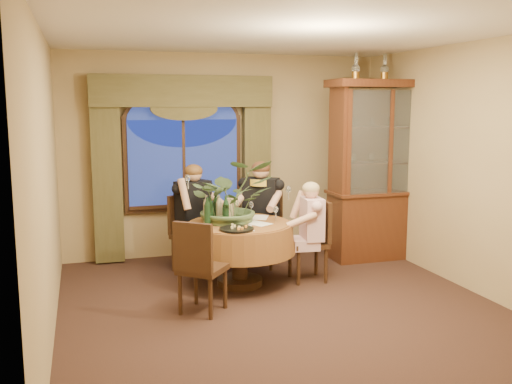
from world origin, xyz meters
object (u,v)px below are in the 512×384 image
object	(u,v)px
chair_front_left	(203,266)
olive_bowl	(244,222)
wine_bottle_2	(219,209)
wine_bottle_3	(226,211)
oil_lamp_center	(385,67)
centerpiece_plant	(231,168)
dining_table	(240,254)
wine_bottle_0	(210,210)
oil_lamp_right	(413,67)
person_pink	(312,232)
wine_bottle_1	(206,209)
china_cabinet	(381,170)
stoneware_vase	(229,210)
oil_lamp_left	(356,66)
chair_back_right	(262,230)
chair_right	(308,241)
person_back	(193,217)
chair_back	(192,234)
wine_bottle_4	(216,208)
wine_bottle_5	(207,212)
person_scarf	(261,214)

from	to	relation	value
chair_front_left	olive_bowl	distance (m)	0.95
wine_bottle_2	wine_bottle_3	distance (m)	0.12
oil_lamp_center	centerpiece_plant	distance (m)	2.62
dining_table	wine_bottle_0	bearing A→B (deg)	179.80
oil_lamp_right	person_pink	bearing A→B (deg)	-156.99
wine_bottle_1	oil_lamp_center	bearing A→B (deg)	12.51
wine_bottle_3	olive_bowl	bearing A→B (deg)	1.22
oil_lamp_center	wine_bottle_0	bearing A→B (deg)	-165.93
olive_bowl	chair_front_left	bearing A→B (deg)	-133.78
china_cabinet	wine_bottle_2	xyz separation A→B (m)	(-2.42, -0.60, -0.30)
oil_lamp_right	stoneware_vase	bearing A→B (deg)	-169.06
oil_lamp_left	wine_bottle_3	bearing A→B (deg)	-159.79
chair_back_right	centerpiece_plant	xyz separation A→B (m)	(-0.57, -0.57, 0.89)
chair_right	chair_back_right	distance (m)	0.82
chair_right	china_cabinet	bearing A→B (deg)	-59.32
oil_lamp_center	oil_lamp_right	xyz separation A→B (m)	(0.42, 0.00, 0.00)
person_pink	china_cabinet	bearing A→B (deg)	-53.75
oil_lamp_left	person_back	bearing A→B (deg)	175.38
chair_back	wine_bottle_3	distance (m)	0.95
wine_bottle_3	wine_bottle_2	bearing A→B (deg)	116.47
dining_table	oil_lamp_right	world-z (taller)	oil_lamp_right
wine_bottle_4	wine_bottle_0	bearing A→B (deg)	-124.05
china_cabinet	oil_lamp_center	distance (m)	1.38
dining_table	stoneware_vase	size ratio (longest dim) A/B	4.78
person_pink	person_back	xyz separation A→B (m)	(-1.25, 0.91, 0.08)
chair_back	wine_bottle_4	world-z (taller)	wine_bottle_4
person_back	wine_bottle_1	world-z (taller)	person_back
oil_lamp_right	chair_back_right	size ratio (longest dim) A/B	0.35
chair_back	chair_front_left	world-z (taller)	same
oil_lamp_right	olive_bowl	distance (m)	3.23
person_back	stoneware_vase	xyz separation A→B (m)	(0.30, -0.70, 0.20)
chair_right	wine_bottle_0	size ratio (longest dim) A/B	2.91
oil_lamp_right	wine_bottle_3	size ratio (longest dim) A/B	1.03
oil_lamp_left	stoneware_vase	size ratio (longest dim) A/B	1.25
oil_lamp_left	chair_right	size ratio (longest dim) A/B	0.35
person_back	chair_right	bearing A→B (deg)	119.14
wine_bottle_1	chair_back	bearing A→B (deg)	94.22
wine_bottle_5	person_pink	bearing A→B (deg)	-0.70
dining_table	chair_right	world-z (taller)	chair_right
chair_front_left	olive_bowl	xyz separation A→B (m)	(0.62, 0.65, 0.29)
oil_lamp_left	person_scarf	xyz separation A→B (m)	(-1.28, 0.05, -1.90)
chair_back_right	chair_front_left	distance (m)	1.79
oil_lamp_left	dining_table	bearing A→B (deg)	-160.16
wine_bottle_1	wine_bottle_5	world-z (taller)	same
oil_lamp_left	wine_bottle_4	size ratio (longest dim) A/B	1.03
oil_lamp_center	chair_front_left	bearing A→B (deg)	-153.87
person_pink	wine_bottle_4	size ratio (longest dim) A/B	3.67
oil_lamp_right	wine_bottle_2	bearing A→B (deg)	-168.02
oil_lamp_center	oil_lamp_right	world-z (taller)	same
person_pink	olive_bowl	bearing A→B (deg)	94.87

